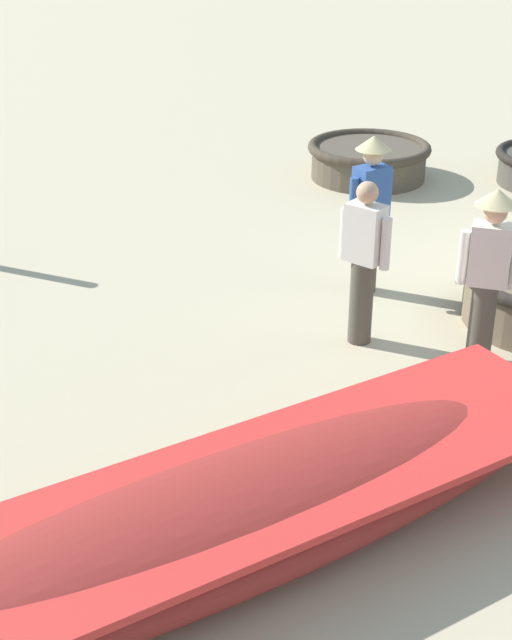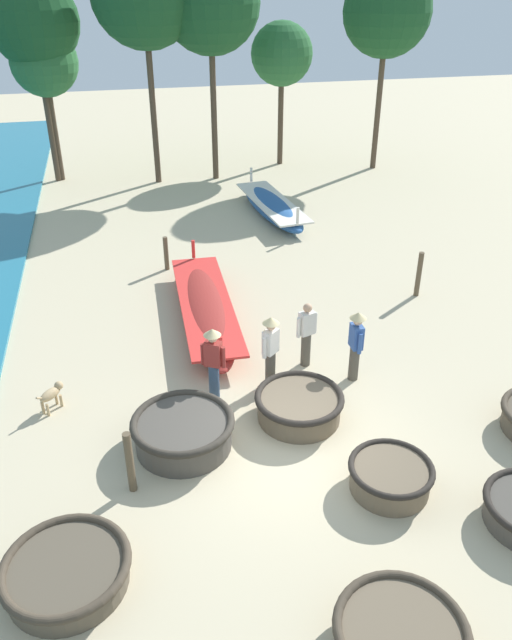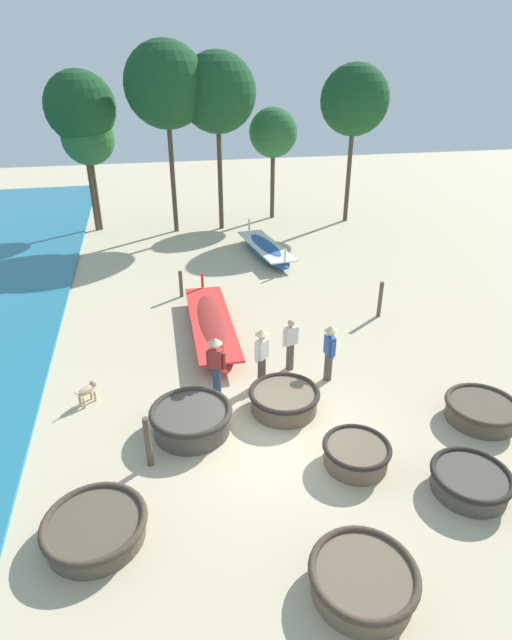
{
  "view_description": "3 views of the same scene",
  "coord_description": "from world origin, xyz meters",
  "px_view_note": "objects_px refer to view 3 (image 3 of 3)",
  "views": [
    {
      "loc": [
        -4.58,
        7.48,
        3.98
      ],
      "look_at": [
        0.27,
        4.34,
        1.07
      ],
      "focal_mm": 50.0,
      "sensor_mm": 36.0,
      "label": 1
    },
    {
      "loc": [
        -2.61,
        -8.71,
        7.95
      ],
      "look_at": [
        0.23,
        3.57,
        0.74
      ],
      "focal_mm": 35.0,
      "sensor_mm": 36.0,
      "label": 2
    },
    {
      "loc": [
        -2.53,
        -9.07,
        7.67
      ],
      "look_at": [
        0.58,
        4.4,
        0.75
      ],
      "focal_mm": 28.0,
      "sensor_mm": 36.0,
      "label": 3
    }
  ],
  "objects_px": {
    "mooring_post_shoreline": "(181,284)",
    "mooring_post_mid_beach": "(380,299)",
    "coracle_upturned": "(481,410)",
    "tree_leftmost": "(80,108)",
    "coracle_nearest": "(95,527)",
    "fisherman_standing_right": "(329,349)",
    "fisherman_standing_left": "(290,343)",
    "fisherman_crouching": "(216,363)",
    "coracle_center": "(284,399)",
    "long_boat_ochre_hull": "(265,249)",
    "tree_rightmost": "(217,93)",
    "coracle_beside_post": "(470,480)",
    "dog": "(87,390)",
    "mooring_post_inland": "(148,442)",
    "tree_center": "(166,86)",
    "coracle_front_right": "(191,419)",
    "tree_tall_back": "(273,133)",
    "long_boat_blue_hull": "(211,326)",
    "coracle_weathered": "(363,579)",
    "tree_left_mid": "(88,139)",
    "tree_right_mid": "(355,100)",
    "fisherman_hauling": "(262,353)",
    "coracle_far_right": "(356,453)"
  },
  "relations": [
    {
      "from": "long_boat_ochre_hull",
      "to": "tree_rightmost",
      "type": "height_order",
      "value": "tree_rightmost"
    },
    {
      "from": "long_boat_blue_hull",
      "to": "fisherman_standing_right",
      "type": "bearing_deg",
      "value": -50.81
    },
    {
      "from": "dog",
      "to": "fisherman_standing_right",
      "type": "bearing_deg",
      "value": -3.28
    },
    {
      "from": "tree_leftmost",
      "to": "fisherman_standing_right",
      "type": "bearing_deg",
      "value": -67.14
    },
    {
      "from": "fisherman_crouching",
      "to": "mooring_post_shoreline",
      "type": "xyz_separation_m",
      "value": [
        -0.32,
        6.59,
        -0.44
      ]
    },
    {
      "from": "tree_center",
      "to": "tree_right_mid",
      "type": "distance_m",
      "value": 9.59
    },
    {
      "from": "tree_tall_back",
      "to": "tree_rightmost",
      "type": "distance_m",
      "value": 4.14
    },
    {
      "from": "fisherman_standing_left",
      "to": "mooring_post_shoreline",
      "type": "relative_size",
      "value": 1.53
    },
    {
      "from": "mooring_post_mid_beach",
      "to": "tree_leftmost",
      "type": "xyz_separation_m",
      "value": [
        -10.08,
        13.13,
        5.42
      ]
    },
    {
      "from": "coracle_nearest",
      "to": "fisherman_crouching",
      "type": "xyz_separation_m",
      "value": [
        2.87,
        4.02,
        0.7
      ]
    },
    {
      "from": "coracle_nearest",
      "to": "tree_leftmost",
      "type": "distance_m",
      "value": 21.33
    },
    {
      "from": "coracle_beside_post",
      "to": "fisherman_crouching",
      "type": "height_order",
      "value": "fisherman_crouching"
    },
    {
      "from": "tree_leftmost",
      "to": "tree_center",
      "type": "xyz_separation_m",
      "value": [
        4.11,
        -1.13,
        0.97
      ]
    },
    {
      "from": "coracle_upturned",
      "to": "tree_leftmost",
      "type": "distance_m",
      "value": 22.24
    },
    {
      "from": "fisherman_hauling",
      "to": "mooring_post_shoreline",
      "type": "distance_m",
      "value": 6.6
    },
    {
      "from": "coracle_upturned",
      "to": "long_boat_blue_hull",
      "type": "distance_m",
      "value": 8.22
    },
    {
      "from": "tree_leftmost",
      "to": "coracle_center",
      "type": "bearing_deg",
      "value": -72.86
    },
    {
      "from": "coracle_front_right",
      "to": "fisherman_standing_right",
      "type": "relative_size",
      "value": 1.17
    },
    {
      "from": "mooring_post_inland",
      "to": "coracle_center",
      "type": "bearing_deg",
      "value": 20.46
    },
    {
      "from": "coracle_beside_post",
      "to": "dog",
      "type": "xyz_separation_m",
      "value": [
        -7.73,
        4.88,
        0.11
      ]
    },
    {
      "from": "mooring_post_shoreline",
      "to": "mooring_post_inland",
      "type": "height_order",
      "value": "mooring_post_inland"
    },
    {
      "from": "long_boat_ochre_hull",
      "to": "tree_rightmost",
      "type": "relative_size",
      "value": 0.62
    },
    {
      "from": "tree_leftmost",
      "to": "long_boat_ochre_hull",
      "type": "bearing_deg",
      "value": -38.09
    },
    {
      "from": "tree_right_mid",
      "to": "tree_leftmost",
      "type": "bearing_deg",
      "value": 174.93
    },
    {
      "from": "coracle_front_right",
      "to": "fisherman_hauling",
      "type": "xyz_separation_m",
      "value": [
        2.08,
        1.57,
        0.61
      ]
    },
    {
      "from": "coracle_weathered",
      "to": "fisherman_standing_right",
      "type": "distance_m",
      "value": 6.32
    },
    {
      "from": "coracle_weathered",
      "to": "mooring_post_shoreline",
      "type": "distance_m",
      "value": 12.8
    },
    {
      "from": "tree_left_mid",
      "to": "coracle_front_right",
      "type": "bearing_deg",
      "value": -80.82
    },
    {
      "from": "coracle_weathered",
      "to": "tree_center",
      "type": "relative_size",
      "value": 0.2
    },
    {
      "from": "coracle_beside_post",
      "to": "fisherman_standing_right",
      "type": "distance_m",
      "value": 4.77
    },
    {
      "from": "long_boat_blue_hull",
      "to": "tree_tall_back",
      "type": "relative_size",
      "value": 0.99
    },
    {
      "from": "mooring_post_shoreline",
      "to": "mooring_post_mid_beach",
      "type": "xyz_separation_m",
      "value": [
        6.52,
        -3.24,
        0.13
      ]
    },
    {
      "from": "coracle_upturned",
      "to": "tree_tall_back",
      "type": "distance_m",
      "value": 19.9
    },
    {
      "from": "coracle_front_right",
      "to": "coracle_far_right",
      "type": "bearing_deg",
      "value": -29.79
    },
    {
      "from": "tree_center",
      "to": "long_boat_blue_hull",
      "type": "bearing_deg",
      "value": -89.49
    },
    {
      "from": "coracle_center",
      "to": "coracle_beside_post",
      "type": "bearing_deg",
      "value": -49.97
    },
    {
      "from": "coracle_weathered",
      "to": "tree_tall_back",
      "type": "xyz_separation_m",
      "value": [
        4.48,
        22.97,
        4.35
      ]
    },
    {
      "from": "mooring_post_shoreline",
      "to": "fisherman_hauling",
      "type": "bearing_deg",
      "value": -76.21
    },
    {
      "from": "mooring_post_shoreline",
      "to": "tree_center",
      "type": "xyz_separation_m",
      "value": [
        0.56,
        8.76,
        6.52
      ]
    },
    {
      "from": "tree_tall_back",
      "to": "mooring_post_shoreline",
      "type": "bearing_deg",
      "value": -121.17
    },
    {
      "from": "coracle_beside_post",
      "to": "fisherman_standing_right",
      "type": "height_order",
      "value": "fisherman_standing_right"
    },
    {
      "from": "coracle_upturned",
      "to": "tree_right_mid",
      "type": "bearing_deg",
      "value": 78.28
    },
    {
      "from": "coracle_far_right",
      "to": "fisherman_hauling",
      "type": "xyz_separation_m",
      "value": [
        -1.26,
        3.48,
        0.67
      ]
    },
    {
      "from": "coracle_weathered",
      "to": "coracle_nearest",
      "type": "height_order",
      "value": "coracle_weathered"
    },
    {
      "from": "coracle_center",
      "to": "coracle_weathered",
      "type": "xyz_separation_m",
      "value": [
        -0.1,
        -5.03,
        -0.03
      ]
    },
    {
      "from": "mooring_post_mid_beach",
      "to": "fisherman_crouching",
      "type": "bearing_deg",
      "value": -151.64
    },
    {
      "from": "coracle_far_right",
      "to": "coracle_weathered",
      "type": "xyz_separation_m",
      "value": [
        -1.08,
        -2.8,
        -0.0
      ]
    },
    {
      "from": "tree_left_mid",
      "to": "tree_right_mid",
      "type": "relative_size",
      "value": 0.74
    },
    {
      "from": "coracle_front_right",
      "to": "tree_tall_back",
      "type": "bearing_deg",
      "value": 69.75
    },
    {
      "from": "mooring_post_shoreline",
      "to": "mooring_post_mid_beach",
      "type": "height_order",
      "value": "mooring_post_mid_beach"
    }
  ]
}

